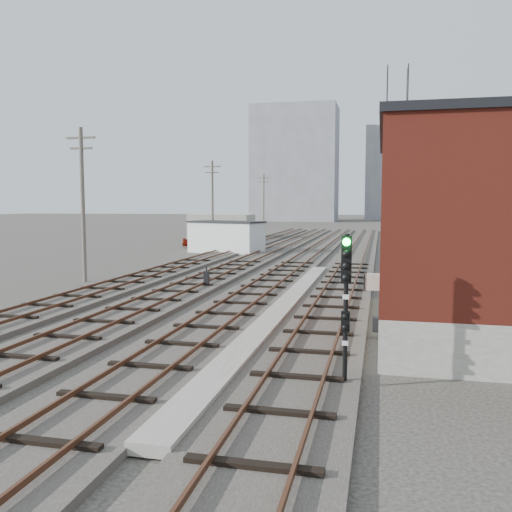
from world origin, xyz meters
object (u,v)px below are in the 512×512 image
(car_red, at_px, (202,241))
(car_silver, at_px, (234,238))
(signal_mast, at_px, (346,299))
(site_trailer, at_px, (226,237))
(car_grey, at_px, (226,236))
(switch_stand, at_px, (207,279))

(car_red, distance_m, car_silver, 5.14)
(signal_mast, distance_m, site_trailer, 37.78)
(car_grey, bearing_deg, car_red, 173.25)
(switch_stand, bearing_deg, signal_mast, -63.18)
(signal_mast, height_order, switch_stand, signal_mast)
(signal_mast, xyz_separation_m, car_grey, (-17.89, 51.19, -1.59))
(car_silver, bearing_deg, signal_mast, -148.59)
(site_trailer, xyz_separation_m, car_red, (-4.31, 5.59, -0.81))
(car_grey, bearing_deg, signal_mast, -169.00)
(signal_mast, distance_m, switch_stand, 16.70)
(signal_mast, relative_size, site_trailer, 0.50)
(signal_mast, xyz_separation_m, car_red, (-17.62, 40.94, -1.56))
(signal_mast, distance_m, car_red, 44.59)
(car_red, bearing_deg, site_trailer, -161.20)
(car_silver, bearing_deg, car_grey, 36.75)
(switch_stand, relative_size, site_trailer, 0.15)
(site_trailer, xyz_separation_m, car_silver, (-2.07, 10.21, -0.75))
(site_trailer, relative_size, car_red, 1.88)
(switch_stand, bearing_deg, car_red, 105.90)
(car_silver, xyz_separation_m, car_grey, (-2.51, 5.63, -0.09))
(signal_mast, bearing_deg, switch_stand, 120.16)
(car_red, height_order, car_silver, car_silver)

